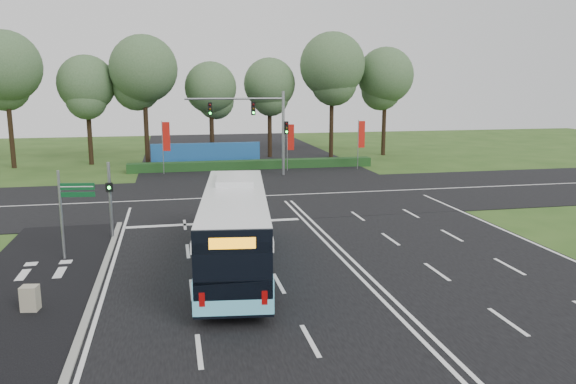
# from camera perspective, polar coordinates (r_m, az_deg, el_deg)

# --- Properties ---
(ground) EXTENTS (120.00, 120.00, 0.00)m
(ground) POSITION_cam_1_polar(r_m,az_deg,el_deg) (27.29, 3.90, -5.28)
(ground) COLOR #2A4A18
(ground) RESTS_ON ground
(road_main) EXTENTS (20.00, 120.00, 0.04)m
(road_main) POSITION_cam_1_polar(r_m,az_deg,el_deg) (27.28, 3.90, -5.23)
(road_main) COLOR black
(road_main) RESTS_ON ground
(road_cross) EXTENTS (120.00, 14.00, 0.05)m
(road_cross) POSITION_cam_1_polar(r_m,az_deg,el_deg) (38.64, -0.90, -0.36)
(road_cross) COLOR black
(road_cross) RESTS_ON ground
(bike_path) EXTENTS (5.00, 18.00, 0.06)m
(bike_path) POSITION_cam_1_polar(r_m,az_deg,el_deg) (24.07, -24.24, -8.43)
(bike_path) COLOR black
(bike_path) RESTS_ON ground
(kerb_strip) EXTENTS (0.25, 18.00, 0.12)m
(kerb_strip) POSITION_cam_1_polar(r_m,az_deg,el_deg) (23.64, -18.50, -8.28)
(kerb_strip) COLOR gray
(kerb_strip) RESTS_ON ground
(city_bus) EXTENTS (4.03, 12.42, 3.50)m
(city_bus) POSITION_cam_1_polar(r_m,az_deg,el_deg) (23.30, -5.40, -3.64)
(city_bus) COLOR #6EDCFF
(city_bus) RESTS_ON ground
(pedestrian_signal) EXTENTS (0.36, 0.43, 3.85)m
(pedestrian_signal) POSITION_cam_1_polar(r_m,az_deg,el_deg) (28.93, -17.62, -0.54)
(pedestrian_signal) COLOR gray
(pedestrian_signal) RESTS_ON ground
(street_sign) EXTENTS (1.54, 0.32, 3.98)m
(street_sign) POSITION_cam_1_polar(r_m,az_deg,el_deg) (25.93, -21.41, -1.17)
(street_sign) COLOR gray
(street_sign) RESTS_ON ground
(utility_cabinet) EXTENTS (0.62, 0.54, 0.92)m
(utility_cabinet) POSITION_cam_1_polar(r_m,az_deg,el_deg) (21.20, -24.72, -9.84)
(utility_cabinet) COLOR #A49C84
(utility_cabinet) RESTS_ON ground
(banner_flag_left) EXTENTS (0.66, 0.19, 4.55)m
(banner_flag_left) POSITION_cam_1_polar(r_m,az_deg,el_deg) (48.36, -12.35, 5.21)
(banner_flag_left) COLOR gray
(banner_flag_left) RESTS_ON ground
(banner_flag_mid) EXTENTS (0.61, 0.20, 4.21)m
(banner_flag_mid) POSITION_cam_1_polar(r_m,az_deg,el_deg) (49.24, 0.20, 5.32)
(banner_flag_mid) COLOR gray
(banner_flag_mid) RESTS_ON ground
(banner_flag_right) EXTENTS (0.66, 0.10, 4.44)m
(banner_flag_right) POSITION_cam_1_polar(r_m,az_deg,el_deg) (50.58, 7.40, 5.54)
(banner_flag_right) COLOR gray
(banner_flag_right) RESTS_ON ground
(traffic_light_gantry) EXTENTS (8.41, 0.28, 7.00)m
(traffic_light_gantry) POSITION_cam_1_polar(r_m,az_deg,el_deg) (46.39, -2.67, 7.32)
(traffic_light_gantry) COLOR gray
(traffic_light_gantry) RESTS_ON ground
(hedge) EXTENTS (22.00, 1.20, 0.80)m
(hedge) POSITION_cam_1_polar(r_m,az_deg,el_deg) (50.73, -3.58, 2.78)
(hedge) COLOR #153C18
(hedge) RESTS_ON ground
(blue_hoarding) EXTENTS (10.00, 0.30, 2.20)m
(blue_hoarding) POSITION_cam_1_polar(r_m,az_deg,el_deg) (52.70, -8.30, 3.77)
(blue_hoarding) COLOR #1C559B
(blue_hoarding) RESTS_ON ground
(eucalyptus_row) EXTENTS (42.69, 8.56, 12.75)m
(eucalyptus_row) POSITION_cam_1_polar(r_m,az_deg,el_deg) (56.06, -7.67, 11.82)
(eucalyptus_row) COLOR black
(eucalyptus_row) RESTS_ON ground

